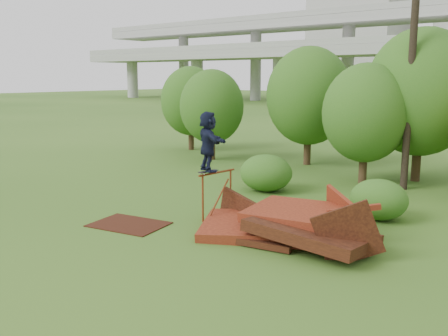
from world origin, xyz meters
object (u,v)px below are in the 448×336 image
Objects in this scene: scrap_pile at (288,226)px; utility_pole at (413,49)px; skater at (208,141)px; flat_plate at (129,224)px.

utility_pole is at bearing 87.88° from scrap_pile.
skater is at bearing -111.41° from utility_pole.
utility_pole reaches higher than skater.
scrap_pile is 0.53× the size of utility_pole.
flat_plate is (-4.43, -1.87, -0.36)m from scrap_pile.
skater is 3.46m from flat_plate.
flat_plate is at bearing -157.10° from scrap_pile.
skater is 9.20m from utility_pole.
scrap_pile is 3.56m from skater.
flat_plate is at bearing -115.34° from utility_pole.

